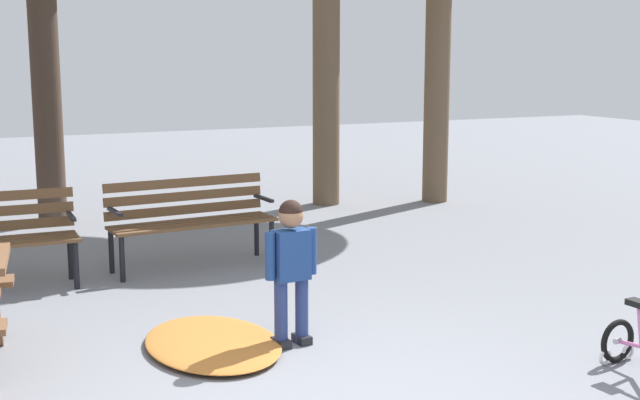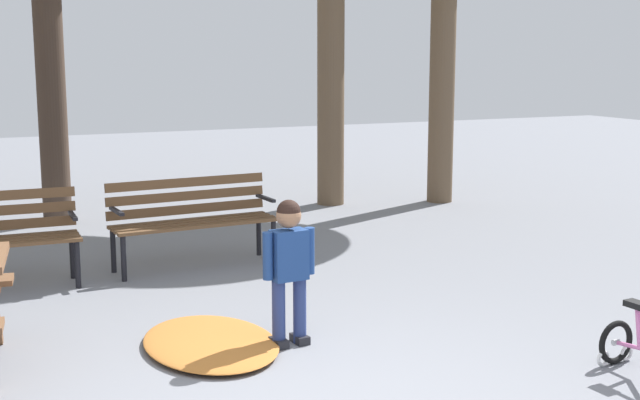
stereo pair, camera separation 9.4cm
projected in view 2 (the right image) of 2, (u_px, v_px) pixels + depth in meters
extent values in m
cylinder|color=black|center=(77.00, 264.00, 7.57)|extent=(0.05, 0.05, 0.44)
cylinder|color=black|center=(72.00, 255.00, 7.89)|extent=(0.05, 0.05, 0.44)
cube|color=black|center=(73.00, 216.00, 7.66)|extent=(0.05, 0.40, 0.03)
cube|color=brown|center=(189.00, 220.00, 8.39)|extent=(1.60, 0.17, 0.03)
cube|color=brown|center=(193.00, 222.00, 8.29)|extent=(1.60, 0.17, 0.03)
cube|color=brown|center=(198.00, 224.00, 8.18)|extent=(1.60, 0.17, 0.03)
cube|color=brown|center=(202.00, 226.00, 8.08)|extent=(1.60, 0.17, 0.03)
cube|color=brown|center=(187.00, 209.00, 8.41)|extent=(1.60, 0.14, 0.09)
cube|color=brown|center=(187.00, 196.00, 8.38)|extent=(1.60, 0.14, 0.09)
cube|color=brown|center=(187.00, 182.00, 8.36)|extent=(1.60, 0.14, 0.09)
cylinder|color=black|center=(274.00, 241.00, 8.48)|extent=(0.05, 0.05, 0.44)
cylinder|color=black|center=(259.00, 234.00, 8.79)|extent=(0.05, 0.05, 0.44)
cube|color=black|center=(266.00, 198.00, 8.57)|extent=(0.06, 0.40, 0.03)
cylinder|color=black|center=(124.00, 258.00, 7.78)|extent=(0.05, 0.05, 0.44)
cylinder|color=black|center=(113.00, 250.00, 8.10)|extent=(0.05, 0.05, 0.44)
cube|color=black|center=(117.00, 211.00, 7.87)|extent=(0.06, 0.40, 0.03)
cylinder|color=navy|center=(300.00, 311.00, 6.12)|extent=(0.09, 0.09, 0.48)
cube|color=black|center=(300.00, 339.00, 6.16)|extent=(0.10, 0.17, 0.06)
cylinder|color=navy|center=(279.00, 314.00, 6.04)|extent=(0.09, 0.09, 0.48)
cube|color=black|center=(279.00, 343.00, 6.08)|extent=(0.10, 0.17, 0.06)
cube|color=navy|center=(289.00, 255.00, 6.01)|extent=(0.26, 0.17, 0.36)
sphere|color=#996B4C|center=(289.00, 215.00, 5.96)|extent=(0.18, 0.18, 0.18)
sphere|color=black|center=(289.00, 212.00, 5.96)|extent=(0.17, 0.17, 0.17)
cylinder|color=navy|center=(310.00, 251.00, 6.09)|extent=(0.07, 0.07, 0.33)
cylinder|color=navy|center=(268.00, 256.00, 5.93)|extent=(0.07, 0.07, 0.33)
torus|color=black|center=(616.00, 342.00, 5.72)|extent=(0.30, 0.06, 0.30)
cylinder|color=silver|center=(616.00, 342.00, 5.72)|extent=(0.05, 0.04, 0.04)
torus|color=white|center=(627.00, 353.00, 5.79)|extent=(0.11, 0.03, 0.11)
torus|color=white|center=(603.00, 359.00, 5.69)|extent=(0.11, 0.03, 0.11)
cylinder|color=pink|center=(639.00, 328.00, 5.54)|extent=(0.04, 0.08, 0.27)
cylinder|color=pink|center=(628.00, 345.00, 5.64)|extent=(0.04, 0.20, 0.05)
cube|color=black|center=(638.00, 305.00, 5.54)|extent=(0.10, 0.18, 0.04)
ellipsoid|color=#B26B2D|center=(210.00, 342.00, 6.07)|extent=(0.94, 1.32, 0.07)
cylinder|color=#423328|center=(51.00, 89.00, 10.35)|extent=(0.34, 0.34, 3.25)
cylinder|color=brown|center=(331.00, 47.00, 11.45)|extent=(0.36, 0.36, 4.24)
cylinder|color=brown|center=(442.00, 79.00, 11.72)|extent=(0.35, 0.35, 3.39)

